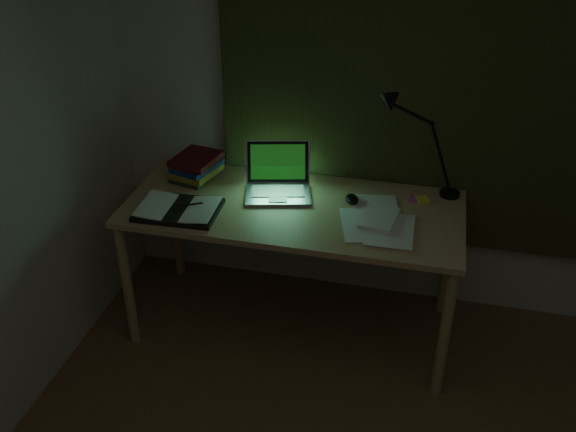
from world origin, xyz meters
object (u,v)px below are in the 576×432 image
object	(u,v)px
desk	(293,269)
laptop	(278,175)
open_textbook	(178,209)
desk_lamp	(457,146)
loose_papers	(369,215)
book_stack	(196,167)

from	to	relation	value
desk	laptop	distance (m)	0.55
open_textbook	desk_lamp	bearing A→B (deg)	18.23
open_textbook	desk	bearing A→B (deg)	17.19
desk	open_textbook	size ratio (longest dim) A/B	4.24
desk	loose_papers	bearing A→B (deg)	-2.80
desk	desk_lamp	world-z (taller)	desk_lamp
laptop	open_textbook	size ratio (longest dim) A/B	0.94
open_textbook	desk_lamp	size ratio (longest dim) A/B	0.71
book_stack	loose_papers	world-z (taller)	book_stack
desk	laptop	size ratio (longest dim) A/B	4.50
open_textbook	book_stack	xyz separation A→B (m)	(-0.05, 0.39, 0.05)
loose_papers	desk_lamp	distance (m)	0.59
book_stack	desk_lamp	xyz separation A→B (m)	(1.41, 0.12, 0.22)
laptop	open_textbook	distance (m)	0.55
desk	loose_papers	xyz separation A→B (m)	(0.40, -0.02, 0.42)
open_textbook	loose_papers	world-z (taller)	open_textbook
open_textbook	desk_lamp	distance (m)	1.49
laptop	open_textbook	world-z (taller)	laptop
book_stack	desk_lamp	distance (m)	1.44
desk	loose_papers	distance (m)	0.58
desk	open_textbook	xyz separation A→B (m)	(-0.57, -0.20, 0.42)
loose_papers	desk_lamp	size ratio (longest dim) A/B	0.68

